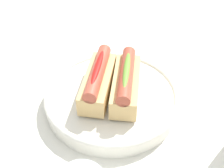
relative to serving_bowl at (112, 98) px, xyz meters
name	(u,v)px	position (x,y,z in m)	size (l,w,h in m)	color
ground_plane	(119,99)	(-0.02, 0.01, -0.02)	(2.40, 2.40, 0.00)	silver
serving_bowl	(112,98)	(0.00, 0.00, 0.00)	(0.27, 0.27, 0.04)	silver
hotdog_front	(98,80)	(0.00, -0.03, 0.04)	(0.15, 0.06, 0.06)	#DBB270
hotdog_back	(126,82)	(0.00, 0.03, 0.04)	(0.15, 0.05, 0.06)	#DBB270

